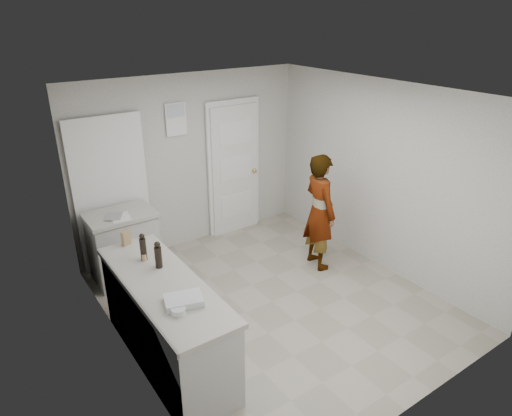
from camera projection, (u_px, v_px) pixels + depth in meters
ground at (272, 301)px, 5.57m from camera, size 4.00×4.00×0.00m
room_shell at (182, 180)px, 6.53m from camera, size 4.00×4.00×4.00m
main_counter at (167, 325)px, 4.49m from camera, size 0.64×1.96×0.93m
side_counter at (124, 248)px, 5.91m from camera, size 0.84×0.61×0.93m
person at (320, 212)px, 6.06m from camera, size 0.47×0.63×1.60m
cake_mix_box at (126, 238)px, 4.92m from camera, size 0.11×0.08×0.16m
spice_jar at (144, 258)px, 4.63m from camera, size 0.05×0.05×0.07m
oil_cruet_a at (158, 255)px, 4.48m from camera, size 0.07×0.07×0.28m
oil_cruet_b at (143, 247)px, 4.61m from camera, size 0.07×0.07×0.30m
baking_dish at (184, 300)px, 3.97m from camera, size 0.38×0.32×0.06m
egg_bowl at (178, 311)px, 3.84m from camera, size 0.13×0.13×0.05m
papers at (120, 217)px, 5.60m from camera, size 0.26×0.31×0.01m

